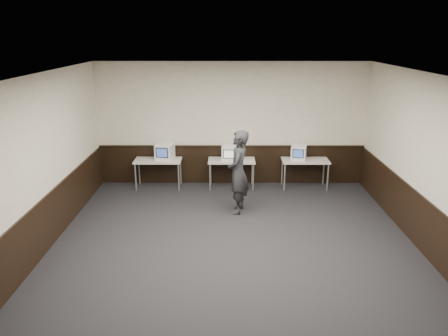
# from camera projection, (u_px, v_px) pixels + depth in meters

# --- Properties ---
(floor) EXTENTS (8.00, 8.00, 0.00)m
(floor) POSITION_uv_depth(u_px,v_px,m) (234.00, 254.00, 8.01)
(floor) COLOR black
(floor) RESTS_ON ground
(ceiling) EXTENTS (8.00, 8.00, 0.00)m
(ceiling) POSITION_uv_depth(u_px,v_px,m) (235.00, 77.00, 7.06)
(ceiling) COLOR white
(ceiling) RESTS_ON back_wall
(back_wall) EXTENTS (7.00, 0.00, 7.00)m
(back_wall) POSITION_uv_depth(u_px,v_px,m) (232.00, 124.00, 11.36)
(back_wall) COLOR beige
(back_wall) RESTS_ON ground
(front_wall) EXTENTS (7.00, 0.00, 7.00)m
(front_wall) POSITION_uv_depth(u_px,v_px,m) (244.00, 313.00, 3.72)
(front_wall) COLOR beige
(front_wall) RESTS_ON ground
(left_wall) EXTENTS (0.00, 8.00, 8.00)m
(left_wall) POSITION_uv_depth(u_px,v_px,m) (33.00, 170.00, 7.55)
(left_wall) COLOR beige
(left_wall) RESTS_ON ground
(right_wall) EXTENTS (0.00, 8.00, 8.00)m
(right_wall) POSITION_uv_depth(u_px,v_px,m) (437.00, 171.00, 7.53)
(right_wall) COLOR beige
(right_wall) RESTS_ON ground
(wainscot_back) EXTENTS (6.98, 0.04, 1.00)m
(wainscot_back) POSITION_uv_depth(u_px,v_px,m) (231.00, 165.00, 11.66)
(wainscot_back) COLOR black
(wainscot_back) RESTS_ON back_wall
(wainscot_left) EXTENTS (0.04, 7.98, 1.00)m
(wainscot_left) POSITION_uv_depth(u_px,v_px,m) (42.00, 228.00, 7.87)
(wainscot_left) COLOR black
(wainscot_left) RESTS_ON left_wall
(wainscot_right) EXTENTS (0.04, 7.98, 1.00)m
(wainscot_right) POSITION_uv_depth(u_px,v_px,m) (427.00, 229.00, 7.85)
(wainscot_right) COLOR black
(wainscot_right) RESTS_ON right_wall
(wainscot_rail) EXTENTS (6.98, 0.06, 0.04)m
(wainscot_rail) POSITION_uv_depth(u_px,v_px,m) (231.00, 146.00, 11.49)
(wainscot_rail) COLOR black
(wainscot_rail) RESTS_ON wainscot_back
(desk_left) EXTENTS (1.20, 0.60, 0.75)m
(desk_left) POSITION_uv_depth(u_px,v_px,m) (158.00, 162.00, 11.25)
(desk_left) COLOR beige
(desk_left) RESTS_ON ground
(desk_center) EXTENTS (1.20, 0.60, 0.75)m
(desk_center) POSITION_uv_depth(u_px,v_px,m) (232.00, 162.00, 11.25)
(desk_center) COLOR beige
(desk_center) RESTS_ON ground
(desk_right) EXTENTS (1.20, 0.60, 0.75)m
(desk_right) POSITION_uv_depth(u_px,v_px,m) (305.00, 162.00, 11.24)
(desk_right) COLOR beige
(desk_right) RESTS_ON ground
(emac_left) EXTENTS (0.50, 0.52, 0.43)m
(emac_left) POSITION_uv_depth(u_px,v_px,m) (165.00, 151.00, 11.20)
(emac_left) COLOR white
(emac_left) RESTS_ON desk_left
(emac_center) EXTENTS (0.38, 0.41, 0.37)m
(emac_center) POSITION_uv_depth(u_px,v_px,m) (229.00, 153.00, 11.18)
(emac_center) COLOR white
(emac_center) RESTS_ON desk_center
(emac_right) EXTENTS (0.46, 0.47, 0.38)m
(emac_right) POSITION_uv_depth(u_px,v_px,m) (299.00, 152.00, 11.20)
(emac_right) COLOR white
(emac_right) RESTS_ON desk_right
(person) EXTENTS (0.57, 0.76, 1.88)m
(person) POSITION_uv_depth(u_px,v_px,m) (238.00, 172.00, 9.62)
(person) COLOR #232428
(person) RESTS_ON ground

